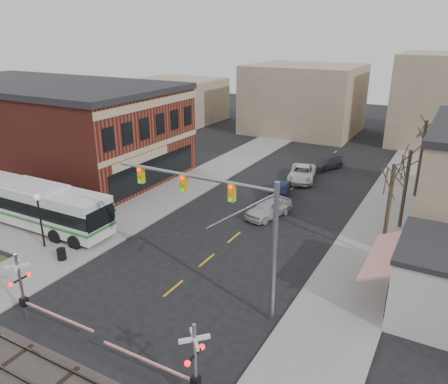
{
  "coord_description": "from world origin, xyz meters",
  "views": [
    {
      "loc": [
        13.89,
        -16.65,
        14.98
      ],
      "look_at": [
        -0.96,
        10.16,
        3.5
      ],
      "focal_mm": 35.0,
      "sensor_mm": 36.0,
      "label": 1
    }
  ],
  "objects_px": {
    "rr_crossing_east": "(187,362)",
    "car_c": "(302,173)",
    "transit_bus": "(37,205)",
    "rr_crossing_west": "(27,290)",
    "car_b": "(281,188)",
    "trash_bin": "(62,254)",
    "street_lamp": "(39,209)",
    "car_a": "(269,208)",
    "car_d": "(326,163)",
    "pedestrian_far": "(111,212)",
    "traffic_signal_mast": "(227,214)",
    "pedestrian_near": "(84,227)"
  },
  "relations": [
    {
      "from": "rr_crossing_east",
      "to": "car_c",
      "type": "bearing_deg",
      "value": 100.38
    },
    {
      "from": "transit_bus",
      "to": "rr_crossing_east",
      "type": "relative_size",
      "value": 2.41
    },
    {
      "from": "rr_crossing_west",
      "to": "car_b",
      "type": "bearing_deg",
      "value": 79.46
    },
    {
      "from": "transit_bus",
      "to": "car_c",
      "type": "xyz_separation_m",
      "value": [
        14.49,
        21.26,
        -1.17
      ]
    },
    {
      "from": "rr_crossing_east",
      "to": "trash_bin",
      "type": "relative_size",
      "value": 6.91
    },
    {
      "from": "rr_crossing_east",
      "to": "street_lamp",
      "type": "xyz_separation_m",
      "value": [
        -16.77,
        6.52,
        1.07
      ]
    },
    {
      "from": "car_a",
      "to": "car_b",
      "type": "distance_m",
      "value": 5.3
    },
    {
      "from": "car_c",
      "to": "car_d",
      "type": "height_order",
      "value": "car_c"
    },
    {
      "from": "street_lamp",
      "to": "car_a",
      "type": "relative_size",
      "value": 0.86
    },
    {
      "from": "pedestrian_far",
      "to": "car_d",
      "type": "bearing_deg",
      "value": -3.47
    },
    {
      "from": "transit_bus",
      "to": "traffic_signal_mast",
      "type": "xyz_separation_m",
      "value": [
        18.21,
        -1.98,
        3.8
      ]
    },
    {
      "from": "traffic_signal_mast",
      "to": "pedestrian_near",
      "type": "bearing_deg",
      "value": 170.67
    },
    {
      "from": "rr_crossing_east",
      "to": "car_c",
      "type": "xyz_separation_m",
      "value": [
        -5.51,
        30.07,
        -1.19
      ]
    },
    {
      "from": "car_d",
      "to": "traffic_signal_mast",
      "type": "bearing_deg",
      "value": -59.9
    },
    {
      "from": "car_a",
      "to": "pedestrian_near",
      "type": "relative_size",
      "value": 2.94
    },
    {
      "from": "traffic_signal_mast",
      "to": "rr_crossing_east",
      "type": "distance_m",
      "value": 8.01
    },
    {
      "from": "car_d",
      "to": "pedestrian_far",
      "type": "xyz_separation_m",
      "value": [
        -10.8,
        -23.26,
        0.38
      ]
    },
    {
      "from": "trash_bin",
      "to": "traffic_signal_mast",
      "type": "bearing_deg",
      "value": 4.81
    },
    {
      "from": "rr_crossing_west",
      "to": "street_lamp",
      "type": "relative_size",
      "value": 1.38
    },
    {
      "from": "traffic_signal_mast",
      "to": "pedestrian_far",
      "type": "height_order",
      "value": "traffic_signal_mast"
    },
    {
      "from": "traffic_signal_mast",
      "to": "car_c",
      "type": "xyz_separation_m",
      "value": [
        -3.72,
        23.24,
        -4.97
      ]
    },
    {
      "from": "traffic_signal_mast",
      "to": "rr_crossing_west",
      "type": "relative_size",
      "value": 1.8
    },
    {
      "from": "rr_crossing_west",
      "to": "rr_crossing_east",
      "type": "height_order",
      "value": "same"
    },
    {
      "from": "transit_bus",
      "to": "street_lamp",
      "type": "distance_m",
      "value": 4.11
    },
    {
      "from": "traffic_signal_mast",
      "to": "car_d",
      "type": "distance_m",
      "value": 29.01
    },
    {
      "from": "traffic_signal_mast",
      "to": "car_a",
      "type": "xyz_separation_m",
      "value": [
        -2.98,
        12.84,
        -4.94
      ]
    },
    {
      "from": "transit_bus",
      "to": "rr_crossing_west",
      "type": "height_order",
      "value": "rr_crossing_west"
    },
    {
      "from": "traffic_signal_mast",
      "to": "car_c",
      "type": "distance_m",
      "value": 24.05
    },
    {
      "from": "car_a",
      "to": "transit_bus",
      "type": "bearing_deg",
      "value": -128.97
    },
    {
      "from": "traffic_signal_mast",
      "to": "pedestrian_far",
      "type": "xyz_separation_m",
      "value": [
        -13.53,
        5.18,
        -4.68
      ]
    },
    {
      "from": "car_d",
      "to": "pedestrian_far",
      "type": "relative_size",
      "value": 2.49
    },
    {
      "from": "pedestrian_far",
      "to": "trash_bin",
      "type": "bearing_deg",
      "value": -147.88
    },
    {
      "from": "transit_bus",
      "to": "traffic_signal_mast",
      "type": "relative_size",
      "value": 1.34
    },
    {
      "from": "pedestrian_near",
      "to": "car_b",
      "type": "bearing_deg",
      "value": -23.98
    },
    {
      "from": "car_d",
      "to": "pedestrian_near",
      "type": "bearing_deg",
      "value": -87.88
    },
    {
      "from": "car_b",
      "to": "trash_bin",
      "type": "bearing_deg",
      "value": 51.85
    },
    {
      "from": "traffic_signal_mast",
      "to": "street_lamp",
      "type": "bearing_deg",
      "value": -178.82
    },
    {
      "from": "car_b",
      "to": "car_c",
      "type": "distance_m",
      "value": 5.21
    },
    {
      "from": "traffic_signal_mast",
      "to": "rr_crossing_east",
      "type": "xyz_separation_m",
      "value": [
        1.79,
        -6.83,
        -3.77
      ]
    },
    {
      "from": "car_b",
      "to": "pedestrian_near",
      "type": "xyz_separation_m",
      "value": [
        -9.57,
        -15.81,
        0.19
      ]
    },
    {
      "from": "rr_crossing_west",
      "to": "rr_crossing_east",
      "type": "xyz_separation_m",
      "value": [
        10.37,
        -0.32,
        0.0
      ]
    },
    {
      "from": "transit_bus",
      "to": "rr_crossing_east",
      "type": "bearing_deg",
      "value": -23.77
    },
    {
      "from": "rr_crossing_west",
      "to": "pedestrian_near",
      "type": "relative_size",
      "value": 3.49
    },
    {
      "from": "rr_crossing_west",
      "to": "car_d",
      "type": "height_order",
      "value": "rr_crossing_west"
    },
    {
      "from": "rr_crossing_east",
      "to": "pedestrian_near",
      "type": "distance_m",
      "value": 17.88
    },
    {
      "from": "car_c",
      "to": "pedestrian_far",
      "type": "xyz_separation_m",
      "value": [
        -9.81,
        -18.06,
        0.29
      ]
    },
    {
      "from": "street_lamp",
      "to": "car_a",
      "type": "xyz_separation_m",
      "value": [
        12.0,
        13.15,
        -2.24
      ]
    },
    {
      "from": "car_b",
      "to": "traffic_signal_mast",
      "type": "bearing_deg",
      "value": 88.02
    },
    {
      "from": "street_lamp",
      "to": "trash_bin",
      "type": "distance_m",
      "value": 3.71
    },
    {
      "from": "rr_crossing_west",
      "to": "trash_bin",
      "type": "bearing_deg",
      "value": 124.61
    }
  ]
}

